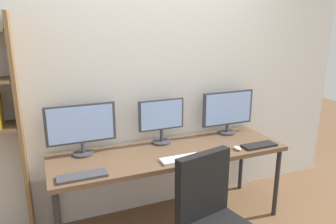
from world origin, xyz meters
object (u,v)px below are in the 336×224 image
at_px(monitor_right, 228,110).
at_px(computer_mouse, 237,148).
at_px(monitor_center, 161,118).
at_px(desk, 170,156).
at_px(keyboard_center, 181,159).
at_px(keyboard_left, 82,176).
at_px(keyboard_right, 259,145).
at_px(monitor_left, 81,127).

xyz_separation_m(monitor_right, computer_mouse, (-0.17, -0.43, -0.23)).
bearing_deg(monitor_center, desk, -90.00).
relative_size(desk, monitor_right, 3.67).
relative_size(desk, keyboard_center, 6.06).
xyz_separation_m(keyboard_center, computer_mouse, (0.57, 0.01, 0.01)).
height_order(monitor_center, keyboard_center, monitor_center).
bearing_deg(keyboard_left, computer_mouse, 0.35).
bearing_deg(monitor_right, keyboard_right, -81.01).
bearing_deg(keyboard_left, monitor_right, 15.91).
height_order(monitor_center, computer_mouse, monitor_center).
height_order(monitor_right, keyboard_right, monitor_right).
xyz_separation_m(monitor_left, keyboard_right, (1.55, -0.44, -0.25)).
height_order(monitor_center, monitor_right, monitor_right).
bearing_deg(keyboard_right, monitor_right, 98.99).
bearing_deg(keyboard_right, monitor_left, 164.09).
bearing_deg(keyboard_center, keyboard_left, 180.00).
relative_size(keyboard_left, computer_mouse, 3.84).
distance_m(monitor_center, keyboard_center, 0.50).
distance_m(keyboard_center, keyboard_right, 0.81).
distance_m(monitor_left, monitor_center, 0.74).
height_order(monitor_left, monitor_right, monitor_left).
bearing_deg(keyboard_right, monitor_center, 151.39).
height_order(keyboard_left, keyboard_right, same).
xyz_separation_m(monitor_right, keyboard_left, (-1.55, -0.44, -0.24)).
distance_m(monitor_left, computer_mouse, 1.40).
height_order(keyboard_center, computer_mouse, computer_mouse).
bearing_deg(computer_mouse, keyboard_right, -2.04).
relative_size(desk, keyboard_left, 5.76).
bearing_deg(computer_mouse, keyboard_center, -179.14).
xyz_separation_m(desk, monitor_left, (-0.74, 0.21, 0.31)).
xyz_separation_m(monitor_left, computer_mouse, (1.31, -0.43, -0.24)).
bearing_deg(computer_mouse, monitor_right, 68.65).
height_order(monitor_left, keyboard_center, monitor_left).
distance_m(desk, computer_mouse, 0.62).
bearing_deg(keyboard_left, keyboard_center, 0.00).
bearing_deg(monitor_center, keyboard_right, -28.61).
distance_m(desk, monitor_right, 0.83).
relative_size(monitor_center, computer_mouse, 4.67).
xyz_separation_m(monitor_center, keyboard_center, (0.00, -0.44, -0.24)).
bearing_deg(monitor_center, keyboard_center, -90.00).
bearing_deg(keyboard_right, keyboard_center, 180.00).
distance_m(monitor_right, keyboard_left, 1.63).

